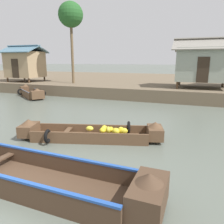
% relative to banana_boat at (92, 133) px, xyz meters
% --- Properties ---
extents(ground_plane, '(300.00, 300.00, 0.00)m').
position_rel_banana_boat_xyz_m(ground_plane, '(-0.48, 6.14, -0.26)').
color(ground_plane, '#596056').
extents(riverbank_strip, '(160.00, 20.00, 0.93)m').
position_rel_banana_boat_xyz_m(riverbank_strip, '(-0.48, 18.29, 0.21)').
color(riverbank_strip, brown).
rests_on(riverbank_strip, ground).
extents(banana_boat, '(5.58, 2.60, 0.76)m').
position_rel_banana_boat_xyz_m(banana_boat, '(0.00, 0.00, 0.00)').
color(banana_boat, brown).
rests_on(banana_boat, ground).
extents(viewer_boat, '(6.80, 1.57, 0.93)m').
position_rel_banana_boat_xyz_m(viewer_boat, '(-0.18, -3.42, 0.04)').
color(viewer_boat, '#473323').
rests_on(viewer_boat, ground).
extents(cargo_boat_upstream, '(3.97, 3.19, 0.94)m').
position_rel_banana_boat_xyz_m(cargo_boat_upstream, '(-9.16, 7.26, 0.09)').
color(cargo_boat_upstream, brown).
rests_on(cargo_boat_upstream, ground).
extents(stilt_house_left, '(3.75, 3.22, 3.56)m').
position_rel_banana_boat_xyz_m(stilt_house_left, '(-12.43, 10.47, 2.44)').
color(stilt_house_left, '#4C3826').
rests_on(stilt_house_left, riverbank_strip).
extents(stilt_house_mid_left, '(4.46, 3.51, 3.77)m').
position_rel_banana_boat_xyz_m(stilt_house_mid_left, '(4.14, 10.99, 2.52)').
color(stilt_house_mid_left, '#4C3826').
rests_on(stilt_house_mid_left, riverbank_strip).
extents(palm_tree_near, '(2.20, 2.20, 7.13)m').
position_rel_banana_boat_xyz_m(palm_tree_near, '(-7.05, 10.64, 6.60)').
color(palm_tree_near, brown).
rests_on(palm_tree_near, riverbank_strip).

